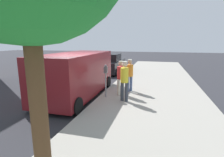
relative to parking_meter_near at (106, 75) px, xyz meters
The scene contains 8 objects.
ground_plane 1.82m from the parking_meter_near, 166.15° to the right, with size 80.00×80.00×0.00m, color #2D2D33.
sidewalk_slab 2.44m from the parking_meter_near, ahead, with size 5.00×32.00×0.15m, color #9E998E.
parking_meter_near is the anchor object (origin of this frame).
pedestrian_in_orange 1.54m from the parking_meter_near, 53.90° to the left, with size 0.34×0.34×1.66m.
pedestrian_in_red 0.79m from the parking_meter_near, 41.37° to the left, with size 0.34×0.34×1.65m.
pedestrian_in_yellow 1.00m from the parking_meter_near, 19.69° to the right, with size 0.35×0.34×1.74m.
parked_van 1.51m from the parking_meter_near, behind, with size 2.12×5.20×2.15m.
parked_sedan_ahead 7.53m from the parking_meter_near, 103.75° to the left, with size 1.98×4.42×1.65m.
Camera 1 is at (3.66, -7.23, 2.70)m, focal length 28.28 mm.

